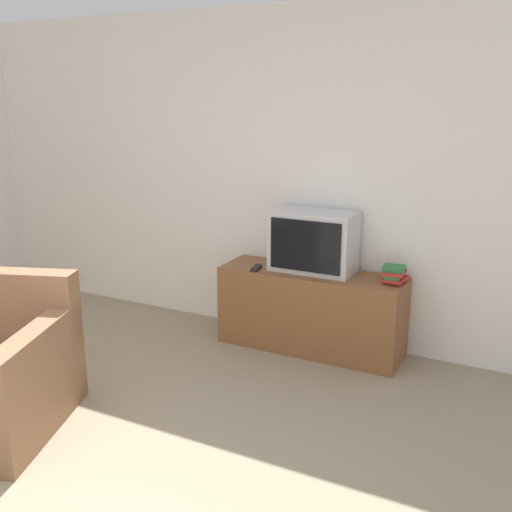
# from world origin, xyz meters

# --- Properties ---
(wall_back) EXTENTS (9.00, 0.06, 2.60)m
(wall_back) POSITION_xyz_m (0.00, 3.03, 1.30)
(wall_back) COLOR white
(wall_back) RESTS_ON ground_plane
(tv_stand) EXTENTS (1.42, 0.44, 0.63)m
(tv_stand) POSITION_xyz_m (0.38, 2.76, 0.31)
(tv_stand) COLOR brown
(tv_stand) RESTS_ON ground_plane
(television) EXTENTS (0.63, 0.35, 0.46)m
(television) POSITION_xyz_m (0.37, 2.81, 0.86)
(television) COLOR silver
(television) RESTS_ON tv_stand
(book_stack) EXTENTS (0.18, 0.24, 0.12)m
(book_stack) POSITION_xyz_m (1.00, 2.80, 0.69)
(book_stack) COLOR #B72D28
(book_stack) RESTS_ON tv_stand
(remote_on_stand) EXTENTS (0.08, 0.16, 0.02)m
(remote_on_stand) POSITION_xyz_m (-0.03, 2.64, 0.64)
(remote_on_stand) COLOR black
(remote_on_stand) RESTS_ON tv_stand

